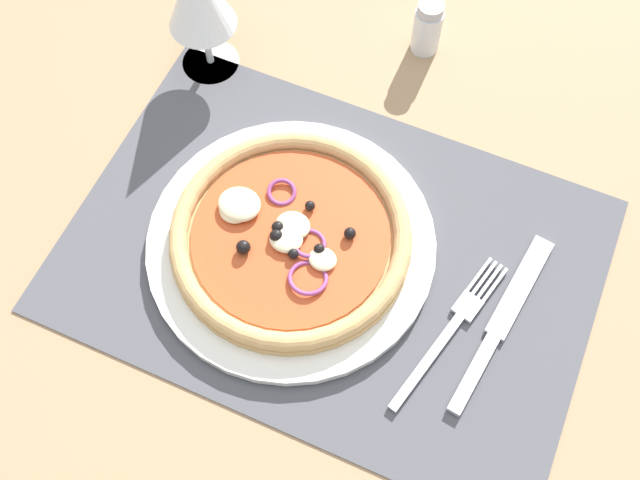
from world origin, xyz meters
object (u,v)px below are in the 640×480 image
object	(u,v)px
knife	(502,320)
pepper_shaker	(427,27)
plate	(291,243)
pizza	(290,236)
fork	(454,325)

from	to	relation	value
knife	pepper_shaker	distance (cm)	33.78
plate	pizza	distance (cm)	1.63
plate	knife	xyz separation A→B (cm)	(21.42, 0.76, -0.28)
plate	knife	distance (cm)	21.43
fork	pepper_shaker	world-z (taller)	pepper_shaker
plate	pepper_shaker	xyz separation A→B (cm)	(3.30, 29.16, 2.32)
pizza	fork	xyz separation A→B (cm)	(17.47, -1.52, -1.95)
plate	fork	bearing A→B (deg)	-4.98
fork	knife	bearing A→B (deg)	-46.24
pepper_shaker	plate	bearing A→B (deg)	-96.45
plate	fork	size ratio (longest dim) A/B	1.59
pizza	plate	bearing A→B (deg)	1.15
plate	knife	bearing A→B (deg)	2.04
knife	pepper_shaker	bearing A→B (deg)	40.44
fork	knife	xyz separation A→B (cm)	(4.02, 2.28, 0.03)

